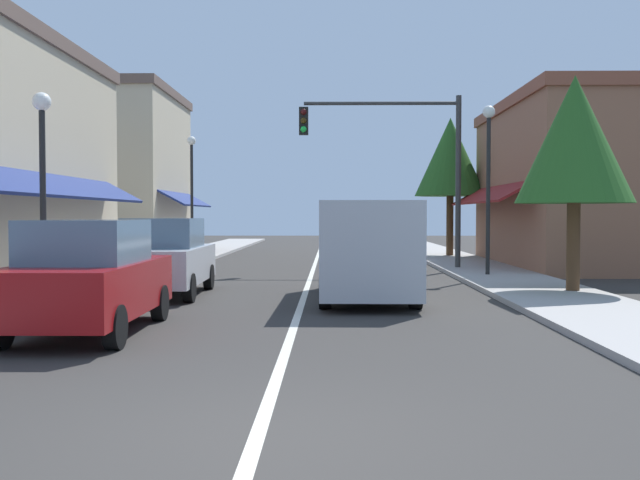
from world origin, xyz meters
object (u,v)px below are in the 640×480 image
object	(u,v)px
parked_car_nearest_left	(88,277)
traffic_signal_mast_arm	(403,151)
parked_car_second_left	(165,257)
van_in_lane	(367,247)
street_lamp_left_far	(192,177)
street_lamp_right_mid	(488,163)
tree_right_far	(450,157)
tree_right_near	(575,140)
street_lamp_left_near	(42,161)

from	to	relation	value
parked_car_nearest_left	traffic_signal_mast_arm	xyz separation A→B (m)	(6.12, 12.66, 3.08)
parked_car_second_left	traffic_signal_mast_arm	xyz separation A→B (m)	(6.16, 7.40, 3.08)
van_in_lane	street_lamp_left_far	xyz separation A→B (m)	(-6.58, 14.10, 2.26)
street_lamp_right_mid	tree_right_far	distance (m)	9.86
street_lamp_left_far	parked_car_nearest_left	bearing A→B (deg)	-83.80
street_lamp_right_mid	tree_right_far	world-z (taller)	tree_right_far
tree_right_far	street_lamp_right_mid	bearing A→B (deg)	-93.01
parked_car_second_left	street_lamp_left_far	bearing A→B (deg)	97.29
van_in_lane	tree_right_near	size ratio (longest dim) A/B	1.04
street_lamp_right_mid	tree_right_near	distance (m)	4.51
street_lamp_left_near	tree_right_far	xyz separation A→B (m)	(10.71, 16.66, 1.38)
parked_car_nearest_left	van_in_lane	bearing A→B (deg)	44.38
tree_right_near	street_lamp_right_mid	bearing A→B (deg)	102.72
van_in_lane	street_lamp_right_mid	bearing A→B (deg)	54.90
parked_car_nearest_left	tree_right_far	size ratio (longest dim) A/B	0.69
tree_right_near	tree_right_far	bearing A→B (deg)	91.92
street_lamp_right_mid	tree_right_near	bearing A→B (deg)	-77.28
parked_car_nearest_left	traffic_signal_mast_arm	size ratio (longest dim) A/B	0.71
traffic_signal_mast_arm	street_lamp_left_far	world-z (taller)	traffic_signal_mast_arm
street_lamp_left_near	street_lamp_left_far	distance (m)	15.72
street_lamp_right_mid	traffic_signal_mast_arm	bearing A→B (deg)	127.52
van_in_lane	street_lamp_right_mid	xyz separation A→B (m)	(3.76, 5.25, 2.20)
street_lamp_left_near	street_lamp_left_far	bearing A→B (deg)	90.50
traffic_signal_mast_arm	tree_right_near	world-z (taller)	traffic_signal_mast_arm
tree_right_far	tree_right_near	bearing A→B (deg)	-88.08
parked_car_nearest_left	tree_right_far	xyz separation A→B (m)	(8.83, 19.61, 3.41)
traffic_signal_mast_arm	street_lamp_right_mid	xyz separation A→B (m)	(2.19, -2.85, -0.61)
van_in_lane	tree_right_near	world-z (taller)	tree_right_near
parked_car_nearest_left	street_lamp_left_far	distance (m)	18.94
parked_car_nearest_left	tree_right_near	size ratio (longest dim) A/B	0.82
parked_car_second_left	tree_right_far	distance (m)	17.22
parked_car_second_left	street_lamp_left_near	distance (m)	3.58
parked_car_second_left	van_in_lane	distance (m)	4.64
traffic_signal_mast_arm	tree_right_far	distance (m)	7.47
van_in_lane	parked_car_second_left	bearing A→B (deg)	171.99
parked_car_second_left	tree_right_far	bearing A→B (deg)	57.17
street_lamp_left_near	parked_car_second_left	bearing A→B (deg)	51.11
street_lamp_left_far	tree_right_far	world-z (taller)	tree_right_far
tree_right_far	traffic_signal_mast_arm	bearing A→B (deg)	-111.23
traffic_signal_mast_arm	tree_right_near	xyz separation A→B (m)	(3.18, -7.24, -0.41)
traffic_signal_mast_arm	tree_right_far	size ratio (longest dim) A/B	0.97
traffic_signal_mast_arm	street_lamp_left_near	bearing A→B (deg)	-129.55
parked_car_nearest_left	parked_car_second_left	distance (m)	5.25
street_lamp_left_near	tree_right_far	world-z (taller)	tree_right_far
traffic_signal_mast_arm	tree_right_far	xyz separation A→B (m)	(2.70, 6.96, 0.33)
tree_right_near	parked_car_nearest_left	bearing A→B (deg)	-149.78
street_lamp_left_far	parked_car_second_left	bearing A→B (deg)	-81.55
parked_car_second_left	street_lamp_right_mid	bearing A→B (deg)	27.47
street_lamp_left_far	traffic_signal_mast_arm	bearing A→B (deg)	-36.40
van_in_lane	tree_right_far	world-z (taller)	tree_right_far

